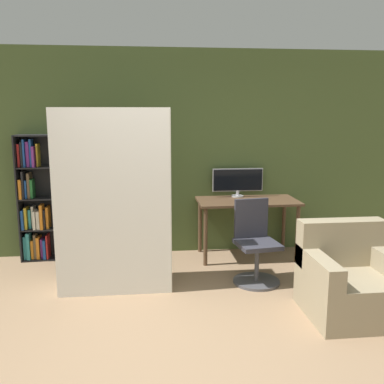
% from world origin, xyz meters
% --- Properties ---
extents(ground_plane, '(16.00, 16.00, 0.00)m').
position_xyz_m(ground_plane, '(0.00, 0.00, 0.00)').
color(ground_plane, '#937556').
extents(wall_back, '(8.00, 0.06, 2.70)m').
position_xyz_m(wall_back, '(0.00, 2.73, 1.35)').
color(wall_back, '#47592D').
rests_on(wall_back, ground).
extents(desk, '(1.30, 0.66, 0.77)m').
position_xyz_m(desk, '(1.08, 2.37, 0.67)').
color(desk, brown).
rests_on(desk, ground).
extents(monitor, '(0.68, 0.16, 0.38)m').
position_xyz_m(monitor, '(1.00, 2.60, 0.98)').
color(monitor, '#B7B7BC').
rests_on(monitor, desk).
extents(office_chair, '(0.52, 0.52, 0.92)m').
position_xyz_m(office_chair, '(0.98, 1.54, 0.37)').
color(office_chair, '#4C4C51').
rests_on(office_chair, ground).
extents(bookshelf, '(0.77, 0.26, 1.61)m').
position_xyz_m(bookshelf, '(-1.54, 2.60, 0.75)').
color(bookshelf, black).
rests_on(bookshelf, ground).
extents(mattress_near, '(1.18, 0.24, 1.93)m').
position_xyz_m(mattress_near, '(-0.56, 1.42, 0.97)').
color(mattress_near, silver).
rests_on(mattress_near, ground).
extents(mattress_far, '(1.18, 0.23, 1.93)m').
position_xyz_m(mattress_far, '(-0.56, 1.69, 0.97)').
color(mattress_far, silver).
rests_on(mattress_far, ground).
extents(armchair, '(0.85, 0.80, 0.85)m').
position_xyz_m(armchair, '(1.67, 0.67, 0.32)').
color(armchair, gray).
rests_on(armchair, ground).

